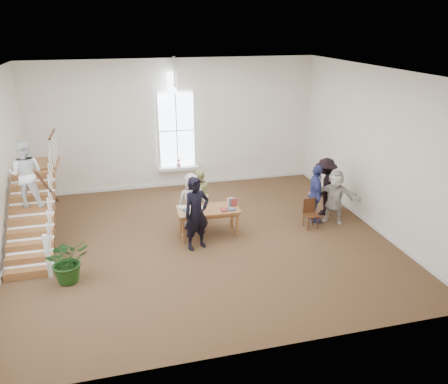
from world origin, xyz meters
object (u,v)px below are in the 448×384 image
object	(u,v)px
floor_plant	(68,260)
police_officer	(197,214)
library_table	(207,212)
person_yellow	(199,195)
woman_cluster_c	(335,197)
side_chair	(310,212)
woman_cluster_a	(316,194)
woman_cluster_b	(325,187)
elderly_woman	(192,201)

from	to	relation	value
floor_plant	police_officer	bearing A→B (deg)	15.10
library_table	person_yellow	distance (m)	1.10
library_table	person_yellow	world-z (taller)	person_yellow
police_officer	woman_cluster_c	bearing A→B (deg)	-11.15
police_officer	side_chair	size ratio (longest dim) A/B	2.29
police_officer	woman_cluster_a	xyz separation A→B (m)	(3.72, 0.76, -0.11)
police_officer	woman_cluster_b	size ratio (longest dim) A/B	1.10
side_chair	floor_plant	bearing A→B (deg)	-171.30
woman_cluster_a	library_table	bearing A→B (deg)	106.22
woman_cluster_a	side_chair	xyz separation A→B (m)	(-0.29, -0.34, -0.41)
woman_cluster_a	side_chair	distance (m)	0.61
police_officer	woman_cluster_c	distance (m)	4.28
library_table	side_chair	distance (m)	3.02
elderly_woman	woman_cluster_a	distance (m)	3.65
library_table	woman_cluster_a	bearing A→B (deg)	3.95
person_yellow	woman_cluster_c	world-z (taller)	woman_cluster_c
library_table	woman_cluster_a	world-z (taller)	woman_cluster_a
elderly_woman	woman_cluster_c	distance (m)	4.19
side_chair	library_table	bearing A→B (deg)	173.44
police_officer	elderly_woman	distance (m)	1.26
library_table	floor_plant	bearing A→B (deg)	-155.26
floor_plant	woman_cluster_c	bearing A→B (deg)	10.85
library_table	woman_cluster_c	size ratio (longest dim) A/B	1.05
woman_cluster_b	woman_cluster_a	bearing A→B (deg)	-7.11
library_table	woman_cluster_c	xyz separation A→B (m)	(3.82, -0.09, 0.11)
elderly_woman	woman_cluster_a	xyz separation A→B (m)	(3.62, -0.49, 0.06)
woman_cluster_c	floor_plant	bearing A→B (deg)	-134.49
library_table	police_officer	size ratio (longest dim) A/B	0.88
police_officer	woman_cluster_b	xyz separation A→B (m)	(4.23, 1.21, -0.09)
elderly_woman	side_chair	xyz separation A→B (m)	(3.32, -0.82, -0.35)
police_officer	woman_cluster_a	distance (m)	3.80
woman_cluster_a	side_chair	size ratio (longest dim) A/B	2.04
woman_cluster_a	floor_plant	bearing A→B (deg)	117.47
woman_cluster_a	police_officer	bearing A→B (deg)	115.86
elderly_woman	library_table	bearing A→B (deg)	113.82
library_table	floor_plant	distance (m)	3.89
elderly_woman	woman_cluster_b	size ratio (longest dim) A/B	0.91
police_officer	side_chair	bearing A→B (deg)	-11.65
woman_cluster_a	woman_cluster_b	distance (m)	0.69
person_yellow	woman_cluster_a	size ratio (longest dim) A/B	0.90
woman_cluster_c	woman_cluster_b	bearing A→B (deg)	124.66
library_table	woman_cluster_b	world-z (taller)	woman_cluster_b
person_yellow	side_chair	distance (m)	3.32
police_officer	woman_cluster_a	bearing A→B (deg)	-7.12
person_yellow	police_officer	bearing A→B (deg)	56.37
library_table	person_yellow	size ratio (longest dim) A/B	1.10
police_officer	person_yellow	xyz separation A→B (m)	(0.40, 1.75, -0.20)
woman_cluster_c	woman_cluster_a	bearing A→B (deg)	-166.44
elderly_woman	woman_cluster_b	bearing A→B (deg)	175.25
police_officer	floor_plant	world-z (taller)	police_officer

